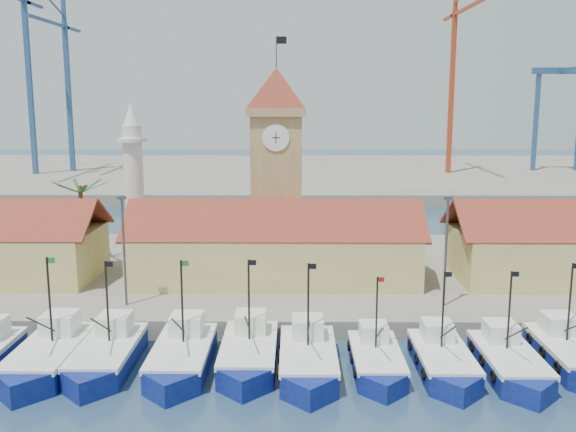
{
  "coord_description": "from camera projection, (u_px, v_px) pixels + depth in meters",
  "views": [
    {
      "loc": [
        1.76,
        -38.37,
        18.09
      ],
      "look_at": [
        1.22,
        18.0,
        7.85
      ],
      "focal_mm": 40.0,
      "sensor_mm": 36.0,
      "label": 1
    }
  ],
  "objects": [
    {
      "name": "ground",
      "position": [
        266.0,
        387.0,
        41.0
      ],
      "size": [
        400.0,
        400.0,
        0.0
      ],
      "primitive_type": "plane",
      "color": "navy",
      "rests_on": "ground"
    },
    {
      "name": "quay",
      "position": [
        276.0,
        275.0,
        64.47
      ],
      "size": [
        140.0,
        32.0,
        1.5
      ],
      "primitive_type": "cube",
      "color": "gray",
      "rests_on": "ground"
    },
    {
      "name": "terminal",
      "position": [
        287.0,
        174.0,
        149.04
      ],
      "size": [
        240.0,
        80.0,
        2.0
      ],
      "primitive_type": "cube",
      "color": "gray",
      "rests_on": "ground"
    },
    {
      "name": "boat_1",
      "position": [
        48.0,
        359.0,
        43.34
      ],
      "size": [
        3.91,
        10.71,
        8.1
      ],
      "color": "navy",
      "rests_on": "ground"
    },
    {
      "name": "boat_2",
      "position": [
        106.0,
        358.0,
        43.6
      ],
      "size": [
        3.74,
        10.24,
        7.75
      ],
      "color": "navy",
      "rests_on": "ground"
    },
    {
      "name": "boat_3",
      "position": [
        181.0,
        359.0,
        43.36
      ],
      "size": [
        3.8,
        10.4,
        7.87
      ],
      "color": "navy",
      "rests_on": "ground"
    },
    {
      "name": "boat_4",
      "position": [
        249.0,
        356.0,
        43.9
      ],
      "size": [
        3.75,
        10.29,
        7.78
      ],
      "color": "navy",
      "rests_on": "ground"
    },
    {
      "name": "boat_5",
      "position": [
        308.0,
        362.0,
        42.83
      ],
      "size": [
        3.77,
        10.32,
        7.81
      ],
      "color": "navy",
      "rests_on": "ground"
    },
    {
      "name": "boat_6",
      "position": [
        377.0,
        362.0,
        43.05
      ],
      "size": [
        3.28,
        8.98,
        6.79
      ],
      "color": "navy",
      "rests_on": "ground"
    },
    {
      "name": "boat_7",
      "position": [
        444.0,
        363.0,
        42.88
      ],
      "size": [
        3.48,
        9.53,
        7.21
      ],
      "color": "navy",
      "rests_on": "ground"
    },
    {
      "name": "boat_8",
      "position": [
        510.0,
        365.0,
        42.51
      ],
      "size": [
        3.54,
        9.7,
        7.34
      ],
      "color": "navy",
      "rests_on": "ground"
    },
    {
      "name": "boat_9",
      "position": [
        571.0,
        356.0,
        43.86
      ],
      "size": [
        3.64,
        9.96,
        7.54
      ],
      "color": "navy",
      "rests_on": "ground"
    },
    {
      "name": "hall_center",
      "position": [
        275.0,
        253.0,
        59.96
      ],
      "size": [
        27.04,
        10.13,
        7.61
      ],
      "color": "#DAC977",
      "rests_on": "quay"
    },
    {
      "name": "clock_tower",
      "position": [
        277.0,
        162.0,
        64.43
      ],
      "size": [
        5.8,
        5.8,
        22.7
      ],
      "color": "tan",
      "rests_on": "quay"
    },
    {
      "name": "minaret",
      "position": [
        134.0,
        181.0,
        66.95
      ],
      "size": [
        3.0,
        3.0,
        16.3
      ],
      "color": "silver",
      "rests_on": "quay"
    },
    {
      "name": "palm_tree",
      "position": [
        82.0,
        217.0,
        65.65
      ],
      "size": [
        5.6,
        5.03,
        8.39
      ],
      "color": "brown",
      "rests_on": "quay"
    },
    {
      "name": "lamp_posts",
      "position": [
        278.0,
        246.0,
        51.64
      ],
      "size": [
        80.7,
        0.25,
        9.03
      ],
      "color": "#3F3F44",
      "rests_on": "quay"
    },
    {
      "name": "crane_blue_far",
      "position": [
        24.0,
        56.0,
        135.04
      ],
      "size": [
        1.0,
        37.22,
        44.62
      ],
      "color": "#294E7E",
      "rests_on": "terminal"
    },
    {
      "name": "crane_blue_near",
      "position": [
        66.0,
        73.0,
        142.37
      ],
      "size": [
        1.0,
        29.9,
        39.99
      ],
      "color": "#294E7E",
      "rests_on": "terminal"
    },
    {
      "name": "crane_red_right",
      "position": [
        454.0,
        66.0,
        138.23
      ],
      "size": [
        1.0,
        31.38,
        42.14
      ],
      "color": "#AC391A",
      "rests_on": "terminal"
    },
    {
      "name": "gantry",
      "position": [
        566.0,
        91.0,
        141.75
      ],
      "size": [
        13.0,
        22.0,
        23.2
      ],
      "color": "#294E7E",
      "rests_on": "terminal"
    }
  ]
}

